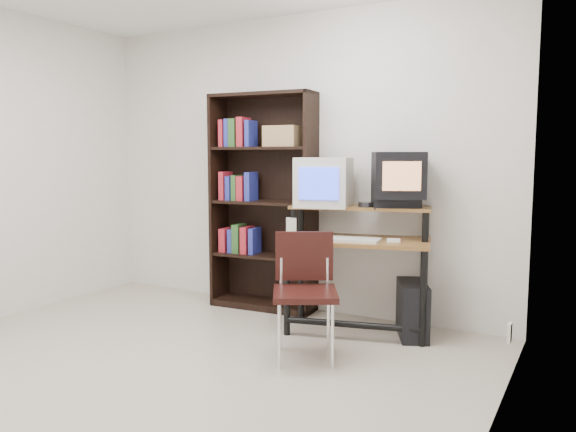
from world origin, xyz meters
The scene contains 16 objects.
floor centered at (0.00, 0.00, -0.01)m, with size 4.00×4.00×0.01m, color #BFB29E.
back_wall centered at (0.00, 2.00, 1.30)m, with size 4.00×0.01×2.60m, color silver.
right_wall centered at (2.00, 0.00, 1.30)m, with size 0.01×4.00×2.60m, color silver.
computer_desk centered at (0.80, 1.62, 0.68)m, with size 1.20×0.80×0.98m.
crt_monitor centered at (0.50, 1.63, 1.17)m, with size 0.50×0.50×0.39m.
vcr centered at (1.04, 1.77, 1.01)m, with size 0.36×0.26×0.08m, color black.
crt_tv centered at (1.06, 1.77, 1.23)m, with size 0.50×0.50×0.36m.
cd_spindle centered at (0.84, 1.66, 0.99)m, with size 0.12×0.12×0.05m, color #26262B.
keyboard centered at (0.77, 1.49, 0.74)m, with size 0.47×0.21×0.04m, color beige.
mousepad centered at (1.09, 1.58, 0.72)m, with size 0.22×0.18×0.01m, color black.
mouse centered at (1.09, 1.60, 0.74)m, with size 0.10×0.06×0.03m, color white.
desk_speaker centered at (0.31, 1.42, 0.80)m, with size 0.08×0.07×0.17m, color beige.
pc_tower centered at (1.22, 1.68, 0.21)m, with size 0.20×0.45×0.42m, color black.
school_chair centered at (0.69, 0.92, 0.52)m, with size 0.58×0.58×0.85m.
bookshelf centered at (-0.21, 1.86, 0.98)m, with size 0.98×0.39×1.92m.
wall_outlet centered at (1.99, 1.15, 0.30)m, with size 0.02×0.08×0.12m, color beige.
Camera 1 is at (2.42, -2.43, 1.39)m, focal length 35.00 mm.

